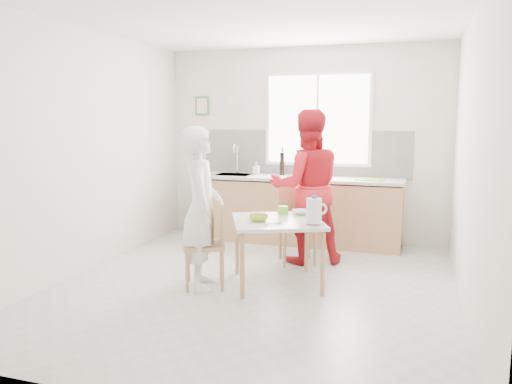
% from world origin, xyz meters
% --- Properties ---
extents(ground, '(4.50, 4.50, 0.00)m').
position_xyz_m(ground, '(0.00, 0.00, 0.00)').
color(ground, '#B7B7B2').
rests_on(ground, ground).
extents(room_shell, '(4.50, 4.50, 4.50)m').
position_xyz_m(room_shell, '(0.00, 0.00, 1.64)').
color(room_shell, silver).
rests_on(room_shell, ground).
extents(window, '(1.50, 0.06, 1.30)m').
position_xyz_m(window, '(0.20, 2.23, 1.70)').
color(window, white).
rests_on(window, room_shell).
extents(backsplash, '(3.00, 0.02, 0.65)m').
position_xyz_m(backsplash, '(0.00, 2.24, 1.23)').
color(backsplash, white).
rests_on(backsplash, room_shell).
extents(picture_frame, '(0.22, 0.03, 0.28)m').
position_xyz_m(picture_frame, '(-1.55, 2.23, 1.90)').
color(picture_frame, '#439347').
rests_on(picture_frame, room_shell).
extents(kitchen_counter, '(2.84, 0.64, 1.37)m').
position_xyz_m(kitchen_counter, '(-0.00, 1.95, 0.42)').
color(kitchen_counter, tan).
rests_on(kitchen_counter, ground).
extents(dining_table, '(1.17, 1.17, 0.69)m').
position_xyz_m(dining_table, '(0.20, 0.14, 0.62)').
color(dining_table, silver).
rests_on(dining_table, ground).
extents(chair_left, '(0.54, 0.54, 0.88)m').
position_xyz_m(chair_left, '(-0.42, -0.13, 0.49)').
color(chair_left, tan).
rests_on(chair_left, ground).
extents(chair_far, '(0.55, 0.55, 0.91)m').
position_xyz_m(chair_far, '(0.20, 1.03, 0.50)').
color(chair_far, tan).
rests_on(chair_far, ground).
extents(person_white, '(0.60, 0.71, 1.64)m').
position_xyz_m(person_white, '(-0.51, -0.17, 0.82)').
color(person_white, white).
rests_on(person_white, ground).
extents(person_red, '(1.09, 0.99, 1.82)m').
position_xyz_m(person_red, '(0.31, 1.05, 0.91)').
color(person_red, red).
rests_on(person_red, ground).
extents(bowl_green, '(0.27, 0.27, 0.06)m').
position_xyz_m(bowl_green, '(0.04, 0.01, 0.72)').
color(bowl_green, '#8FBE2B').
rests_on(bowl_green, dining_table).
extents(bowl_white, '(0.27, 0.27, 0.05)m').
position_xyz_m(bowl_white, '(0.38, 0.49, 0.71)').
color(bowl_white, silver).
rests_on(bowl_white, dining_table).
extents(milk_jug, '(0.21, 0.15, 0.27)m').
position_xyz_m(milk_jug, '(0.61, 0.01, 0.83)').
color(milk_jug, white).
rests_on(milk_jug, dining_table).
extents(green_box, '(0.13, 0.13, 0.09)m').
position_xyz_m(green_box, '(0.18, 0.44, 0.73)').
color(green_box, '#7BD030').
rests_on(green_box, dining_table).
extents(spoon, '(0.12, 0.12, 0.01)m').
position_xyz_m(spoon, '(0.22, -0.09, 0.70)').
color(spoon, '#A5A5AA').
rests_on(spoon, dining_table).
extents(cutting_board, '(0.37, 0.28, 0.01)m').
position_xyz_m(cutting_board, '(0.97, 1.89, 0.93)').
color(cutting_board, '#66B329').
rests_on(cutting_board, kitchen_counter).
extents(wine_bottle_a, '(0.07, 0.07, 0.32)m').
position_xyz_m(wine_bottle_a, '(-0.26, 2.07, 1.08)').
color(wine_bottle_a, black).
rests_on(wine_bottle_a, kitchen_counter).
extents(wine_bottle_b, '(0.07, 0.07, 0.30)m').
position_xyz_m(wine_bottle_b, '(0.14, 2.00, 1.07)').
color(wine_bottle_b, black).
rests_on(wine_bottle_b, kitchen_counter).
extents(jar_amber, '(0.06, 0.06, 0.16)m').
position_xyz_m(jar_amber, '(0.01, 2.08, 1.00)').
color(jar_amber, brown).
rests_on(jar_amber, kitchen_counter).
extents(soap_bottle, '(0.08, 0.08, 0.18)m').
position_xyz_m(soap_bottle, '(-0.64, 2.04, 1.01)').
color(soap_bottle, '#999999').
rests_on(soap_bottle, kitchen_counter).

